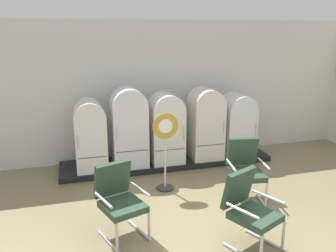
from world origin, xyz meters
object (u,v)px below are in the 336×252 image
Objects in this scene: refrigerator_3 at (206,122)px; armchair_left at (119,197)px; refrigerator_1 at (129,125)px; refrigerator_4 at (237,123)px; sign_stand at (165,153)px; armchair_right at (245,166)px; refrigerator_0 at (90,133)px; refrigerator_2 at (166,126)px; armchair_center at (249,207)px.

refrigerator_3 reaches higher than armchair_left.
armchair_left is at bearing -103.29° from refrigerator_1.
refrigerator_4 reaches higher than sign_stand.
armchair_left is at bearing -141.87° from refrigerator_4.
armchair_right is 1.42m from sign_stand.
armchair_left is 1.60m from sign_stand.
armchair_left is (-2.97, -2.33, -0.26)m from refrigerator_4.
refrigerator_4 is 0.95× the size of sign_stand.
armchair_left is (0.24, -2.34, -0.29)m from refrigerator_0.
refrigerator_1 is 2.39m from armchair_left.
refrigerator_1 is 1.10× the size of refrigerator_2.
refrigerator_1 reaches higher than refrigerator_0.
refrigerator_2 is 1.07× the size of refrigerator_4.
refrigerator_0 is at bearing 121.19° from armchair_center.
refrigerator_3 is (0.89, -0.01, 0.04)m from refrigerator_2.
refrigerator_1 is 3.25m from armchair_center.
refrigerator_0 reaches higher than sign_stand.
refrigerator_2 reaches higher than refrigerator_4.
armchair_center is (-0.58, -3.07, -0.36)m from refrigerator_3.
refrigerator_2 reaches higher than armchair_left.
refrigerator_0 is 0.79m from refrigerator_1.
refrigerator_2 is 1.16m from sign_stand.
refrigerator_4 is 3.78m from armchair_left.
refrigerator_4 reaches higher than armchair_right.
refrigerator_2 is at bearing 179.47° from refrigerator_3.
refrigerator_3 reaches higher than sign_stand.
armchair_center is at bearing -58.81° from refrigerator_0.
armchair_center is 2.07m from sign_stand.
refrigerator_4 is at bearing 68.05° from armchair_right.
refrigerator_2 is 2.03m from armchair_right.
refrigerator_1 is 2.43m from refrigerator_4.
refrigerator_0 is 1.03× the size of refrigerator_4.
refrigerator_1 is 2.47m from armchair_right.
refrigerator_0 is 1.34× the size of armchair_center.
refrigerator_3 is at bearing -0.33° from refrigerator_0.
refrigerator_1 reaches higher than sign_stand.
armchair_right is at bearing -35.69° from refrigerator_0.
refrigerator_3 is at bearing 46.40° from armchair_left.
refrigerator_2 is (1.56, -0.01, 0.03)m from refrigerator_0.
armchair_right is 1.00× the size of armchair_center.
armchair_right is at bearing -88.74° from refrigerator_3.
sign_stand is at bearing 151.28° from armchair_right.
refrigerator_0 is 1.67m from sign_stand.
refrigerator_4 is at bearing 0.91° from refrigerator_1.
refrigerator_1 is at bearing 76.71° from armchair_left.
refrigerator_0 is at bearing 179.79° from refrigerator_2.
refrigerator_4 is 1.94m from armchair_right.
refrigerator_1 is 1.12× the size of sign_stand.
armchair_left is 1.00× the size of armchair_right.
sign_stand reaches higher than armchair_center.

